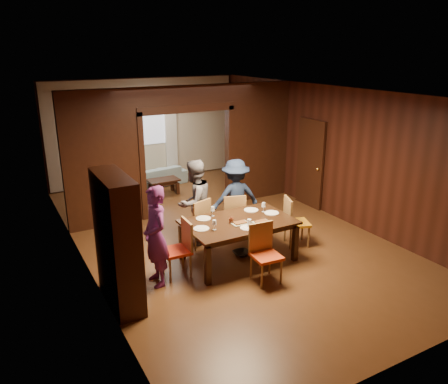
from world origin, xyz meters
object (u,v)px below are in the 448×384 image
person_purple (156,236)px  person_grey (194,203)px  coffee_table (164,187)px  sofa (154,176)px  dining_table (238,240)px  chair_right (297,221)px  hutch (117,241)px  person_navy (235,197)px  chair_near (266,254)px  chair_left (176,249)px  chair_far_l (195,222)px  chair_far_r (232,216)px

person_purple → person_grey: (1.21, 1.12, 0.01)m
person_purple → coffee_table: person_purple is taller
person_grey → sofa: size_ratio=0.94×
dining_table → chair_right: (1.33, 0.01, 0.10)m
dining_table → hutch: bearing=-171.9°
person_navy → sofa: 4.03m
coffee_table → chair_near: (-0.20, -5.07, 0.28)m
person_grey → person_navy: person_grey is taller
dining_table → chair_left: chair_left is taller
person_navy → coffee_table: 3.22m
person_grey → hutch: size_ratio=0.84×
sofa → dining_table: size_ratio=0.93×
chair_far_l → chair_near: size_ratio=1.00×
person_grey → chair_near: bearing=77.5°
person_purple → person_navy: size_ratio=1.05×
coffee_table → hutch: size_ratio=0.40×
chair_right → chair_near: 1.59m
chair_far_r → hutch: (-2.62, -1.18, 0.52)m
person_grey → chair_far_l: 0.38m
coffee_table → chair_far_r: bearing=-87.2°
person_purple → sofa: bearing=159.7°
chair_near → chair_right: bearing=37.6°
person_navy → person_grey: bearing=8.7°
person_purple → person_grey: person_grey is taller
sofa → chair_right: (1.06, -5.02, 0.22)m
chair_far_r → hutch: 2.92m
person_navy → chair_right: person_navy is taller
coffee_table → chair_near: size_ratio=0.82×
sofa → dining_table: (-0.26, -5.03, 0.12)m
sofa → coffee_table: size_ratio=2.23×
sofa → chair_far_r: 4.18m
coffee_table → chair_far_r: (0.17, -3.33, 0.28)m
person_purple → hutch: hutch is taller
sofa → coffee_table: (-0.06, -0.84, -0.06)m
chair_left → chair_right: 2.53m
person_grey → sofa: 4.07m
sofa → dining_table: 5.04m
chair_right → hutch: hutch is taller
person_purple → chair_near: (1.58, -0.81, -0.34)m
person_navy → chair_far_r: bearing=55.5°
sofa → chair_right: size_ratio=1.84×
person_navy → chair_near: size_ratio=1.63×
person_purple → chair_far_r: bearing=115.0°
person_purple → chair_far_r: (1.95, 0.93, -0.34)m
coffee_table → chair_far_l: 3.34m
person_grey → chair_far_l: (-0.05, -0.12, -0.35)m
person_navy → dining_table: 1.25m
person_grey → coffee_table: (0.57, 3.14, -0.64)m
chair_far_l → chair_far_r: 0.79m
dining_table → chair_left: 1.21m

